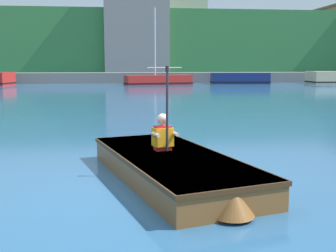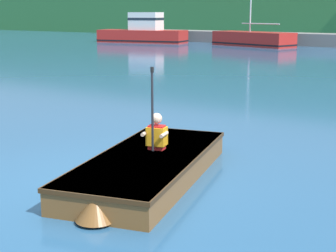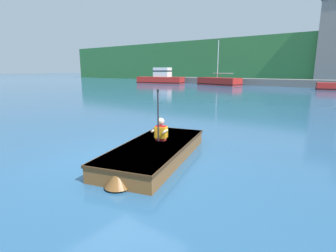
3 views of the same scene
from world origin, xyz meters
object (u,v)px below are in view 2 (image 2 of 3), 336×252
moored_boat_dock_west_inner (253,39)px  rowboat_foreground (147,166)px  person_paddler (156,133)px  moored_boat_dock_east_inner (143,32)px

moored_boat_dock_west_inner → rowboat_foreground: (12.55, -29.03, -0.28)m
person_paddler → moored_boat_dock_west_inner: bearing=113.5°
moored_boat_dock_west_inner → moored_boat_dock_east_inner: (-9.32, -1.14, 0.34)m
rowboat_foreground → person_paddler: size_ratio=3.03×
moored_boat_dock_east_inner → person_paddler: 35.06m
moored_boat_dock_east_inner → person_paddler: size_ratio=5.93×
moored_boat_dock_east_inner → person_paddler: moored_boat_dock_east_inner is taller
moored_boat_dock_west_inner → moored_boat_dock_east_inner: bearing=-173.0°
moored_boat_dock_east_inner → person_paddler: bearing=-51.7°
moored_boat_dock_west_inner → moored_boat_dock_east_inner: 9.39m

